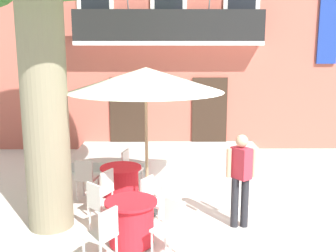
# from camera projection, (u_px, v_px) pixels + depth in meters

# --- Properties ---
(ground_plane) EXTENTS (120.00, 120.00, 0.00)m
(ground_plane) POSITION_uv_depth(u_px,v_px,m) (216.00, 211.00, 7.92)
(ground_plane) COLOR silver
(building_facade) EXTENTS (13.00, 5.09, 7.50)m
(building_facade) POSITION_uv_depth(u_px,v_px,m) (168.00, 32.00, 14.05)
(building_facade) COLOR #BC5B4C
(building_facade) RESTS_ON ground
(entrance_step_platform) EXTENTS (5.41, 2.41, 0.25)m
(entrance_step_platform) POSITION_uv_depth(u_px,v_px,m) (169.00, 155.00, 11.61)
(entrance_step_platform) COLOR silver
(entrance_step_platform) RESTS_ON ground
(cafe_table_near_tree) EXTENTS (0.86, 0.86, 0.76)m
(cafe_table_near_tree) POSITION_uv_depth(u_px,v_px,m) (121.00, 184.00, 8.35)
(cafe_table_near_tree) COLOR red
(cafe_table_near_tree) RESTS_ON ground
(cafe_chair_near_tree_0) EXTENTS (0.47, 0.47, 0.91)m
(cafe_chair_near_tree_0) POSITION_uv_depth(u_px,v_px,m) (86.00, 176.00, 8.39)
(cafe_chair_near_tree_0) COLOR silver
(cafe_chair_near_tree_0) RESTS_ON ground
(cafe_chair_near_tree_1) EXTENTS (0.54, 0.54, 0.91)m
(cafe_chair_near_tree_1) POSITION_uv_depth(u_px,v_px,m) (103.00, 189.00, 7.63)
(cafe_chair_near_tree_1) COLOR silver
(cafe_chair_near_tree_1) RESTS_ON ground
(cafe_chair_near_tree_2) EXTENTS (0.47, 0.47, 0.91)m
(cafe_chair_near_tree_2) POSITION_uv_depth(u_px,v_px,m) (157.00, 178.00, 8.25)
(cafe_chair_near_tree_2) COLOR silver
(cafe_chair_near_tree_2) RESTS_ON ground
(cafe_chair_near_tree_3) EXTENTS (0.49, 0.49, 0.91)m
(cafe_chair_near_tree_3) POSITION_uv_depth(u_px,v_px,m) (130.00, 167.00, 9.05)
(cafe_chair_near_tree_3) COLOR silver
(cafe_chair_near_tree_3) RESTS_ON ground
(cafe_table_middle) EXTENTS (0.86, 0.86, 0.76)m
(cafe_table_middle) POSITION_uv_depth(u_px,v_px,m) (131.00, 222.00, 6.50)
(cafe_table_middle) COLOR red
(cafe_table_middle) RESTS_ON ground
(cafe_chair_middle_0) EXTENTS (0.57, 0.57, 0.91)m
(cafe_chair_middle_0) POSITION_uv_depth(u_px,v_px,m) (99.00, 203.00, 6.92)
(cafe_chair_middle_0) COLOR silver
(cafe_chair_middle_0) RESTS_ON ground
(cafe_chair_middle_1) EXTENTS (0.55, 0.55, 0.91)m
(cafe_chair_middle_1) POSITION_uv_depth(u_px,v_px,m) (103.00, 233.00, 5.82)
(cafe_chair_middle_1) COLOR silver
(cafe_chair_middle_1) RESTS_ON ground
(cafe_chair_middle_2) EXTENTS (0.56, 0.56, 0.91)m
(cafe_chair_middle_2) POSITION_uv_depth(u_px,v_px,m) (171.00, 225.00, 6.09)
(cafe_chair_middle_2) COLOR silver
(cafe_chair_middle_2) RESTS_ON ground
(cafe_chair_middle_3) EXTENTS (0.55, 0.55, 0.91)m
(cafe_chair_middle_3) POSITION_uv_depth(u_px,v_px,m) (152.00, 198.00, 7.15)
(cafe_chair_middle_3) COLOR silver
(cafe_chair_middle_3) RESTS_ON ground
(cafe_umbrella) EXTENTS (2.90, 2.90, 2.85)m
(cafe_umbrella) POSITION_uv_depth(u_px,v_px,m) (146.00, 80.00, 7.32)
(cafe_umbrella) COLOR #997A56
(cafe_umbrella) RESTS_ON ground
(pedestrian_mid_plaza) EXTENTS (0.53, 0.40, 1.71)m
(pedestrian_mid_plaza) POSITION_uv_depth(u_px,v_px,m) (241.00, 175.00, 7.05)
(pedestrian_mid_plaza) COLOR #232328
(pedestrian_mid_plaza) RESTS_ON ground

